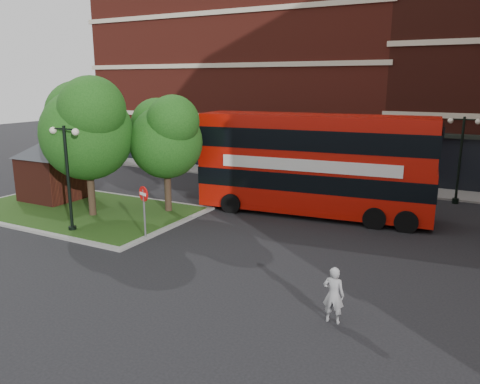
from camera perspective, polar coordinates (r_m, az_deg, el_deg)
The scene contains 15 objects.
ground at distance 19.70m, azimuth -9.13°, elevation -7.41°, with size 120.00×120.00×0.00m, color black.
pavement_far at distance 33.78m, azimuth 7.89°, elevation 1.52°, with size 44.00×3.00×0.12m, color slate.
terrace_far_left at distance 43.14m, azimuth 1.48°, elevation 13.47°, with size 26.00×12.00×14.00m, color maroon.
traffic_island at distance 26.98m, azimuth -18.96°, elevation -2.11°, with size 12.60×7.60×0.15m.
kiosk at distance 29.37m, azimuth -21.91°, elevation 3.37°, with size 6.51×6.51×3.60m.
tree_island_west at distance 24.87m, azimuth -18.26°, elevation 7.78°, with size 5.40×4.71×7.21m.
tree_island_east at distance 24.78m, azimuth -9.10°, elevation 6.98°, with size 4.46×3.90×6.29m.
lamp_island at distance 22.73m, azimuth -20.26°, elevation 2.14°, with size 1.72×0.36×5.00m.
lamp_far_left at distance 30.81m, azimuth 10.26°, elevation 5.51°, with size 1.72×0.36×5.00m.
lamp_far_right at distance 29.41m, azimuth 25.28°, elevation 4.08°, with size 1.72×0.36×5.00m.
bus at distance 24.68m, azimuth 8.98°, elevation 4.11°, with size 12.29×3.93×4.61m.
woman at distance 14.21m, azimuth 11.33°, elevation -12.19°, with size 0.63×0.41×1.73m, color #9A9A9D.
car_silver at distance 33.84m, azimuth 4.83°, elevation 2.68°, with size 1.60×3.99×1.36m, color #A9ABB0.
car_white at distance 30.89m, azimuth 11.86°, elevation 1.36°, with size 1.38×3.96×1.31m, color silver.
no_entry_sign at distance 20.98m, azimuth -11.64°, elevation -1.19°, with size 0.65×0.29×2.46m.
Camera 1 is at (11.26, -14.60, 6.93)m, focal length 35.00 mm.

